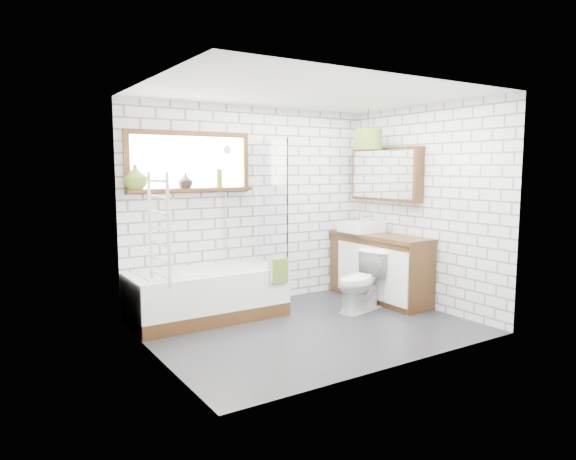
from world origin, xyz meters
TOP-DOWN VIEW (x-y plane):
  - floor at (0.00, 0.00)m, footprint 3.40×2.60m
  - ceiling at (0.00, 0.00)m, footprint 3.40×2.60m
  - wall_back at (0.00, 1.30)m, footprint 3.40×0.01m
  - wall_front at (0.00, -1.30)m, footprint 3.40×0.01m
  - wall_left at (-1.70, 0.00)m, footprint 0.01×2.60m
  - wall_right at (1.70, 0.00)m, footprint 0.01×2.60m
  - window at (-0.85, 1.26)m, footprint 1.52×0.16m
  - towel_radiator at (-1.66, 0.00)m, footprint 0.06×0.52m
  - mirror_cabinet at (1.62, 0.60)m, footprint 0.16×1.20m
  - shower_riser at (-0.40, 1.26)m, footprint 0.02×0.02m
  - bathtub at (-0.81, 0.91)m, footprint 1.76×0.78m
  - shower_screen at (0.05, 0.91)m, footprint 0.02×0.72m
  - towel_green at (-0.08, 0.52)m, footprint 0.21×0.06m
  - towel_beige at (-0.11, 0.52)m, footprint 0.20×0.05m
  - vanity at (1.45, 0.51)m, footprint 0.49×1.53m
  - basin at (1.39, 0.80)m, footprint 0.50×0.43m
  - tap at (1.55, 0.80)m, footprint 0.04×0.04m
  - toilet at (0.91, 0.22)m, footprint 0.58×0.80m
  - vase_olive at (-1.50, 1.23)m, footprint 0.27×0.27m
  - vase_dark at (-0.92, 1.23)m, footprint 0.19×0.19m
  - bottle at (-0.49, 1.23)m, footprint 0.07×0.07m
  - pendant at (1.33, 0.64)m, footprint 0.35×0.35m

SIDE VIEW (x-z plane):
  - floor at x=0.00m, z-range -0.01..0.00m
  - bathtub at x=-0.81m, z-range 0.00..0.57m
  - toilet at x=0.91m, z-range 0.00..0.74m
  - vanity at x=1.45m, z-range 0.00..0.88m
  - towel_green at x=-0.08m, z-range 0.40..0.69m
  - towel_beige at x=-0.11m, z-range 0.42..0.68m
  - basin at x=1.39m, z-range 0.88..1.02m
  - tap at x=1.55m, z-range 0.93..1.08m
  - towel_radiator at x=-1.66m, z-range 0.70..1.70m
  - wall_back at x=0.00m, z-range 0.00..2.50m
  - wall_front at x=0.00m, z-range 0.00..2.50m
  - wall_left at x=-1.70m, z-range 0.00..2.50m
  - wall_right at x=1.70m, z-range 0.00..2.50m
  - shower_screen at x=0.05m, z-range 0.57..2.07m
  - shower_riser at x=-0.40m, z-range 0.70..2.00m
  - vase_dark at x=-0.92m, z-range 1.48..1.66m
  - bottle at x=-0.49m, z-range 1.48..1.70m
  - vase_olive at x=-1.50m, z-range 1.48..1.75m
  - mirror_cabinet at x=1.62m, z-range 1.30..2.00m
  - window at x=-0.85m, z-range 1.46..2.14m
  - pendant at x=1.33m, z-range 1.97..2.23m
  - ceiling at x=0.00m, z-range 2.50..2.51m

